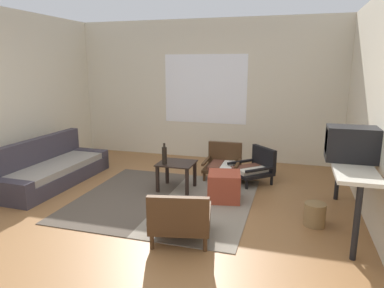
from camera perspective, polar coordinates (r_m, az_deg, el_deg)
name	(u,v)px	position (r m, az deg, el deg)	size (l,w,h in m)	color
ground_plane	(144,217)	(4.46, -7.78, -11.75)	(7.80, 7.80, 0.00)	olive
far_wall_with_window	(206,90)	(6.98, 2.27, 8.74)	(5.60, 0.13, 2.70)	beige
area_rug	(165,200)	(4.96, -4.50, -9.02)	(2.38, 2.31, 0.01)	#4C4238
couch	(51,170)	(5.99, -22.07, -3.94)	(0.80, 2.04, 0.70)	#38333D
coffee_table	(177,169)	(5.24, -2.54, -4.04)	(0.53, 0.48, 0.42)	black
armchair_by_window	(223,162)	(5.87, 5.08, -3.00)	(0.58, 0.58, 0.56)	#472D19
armchair_striped_foreground	(180,218)	(3.78, -1.91, -11.99)	(0.74, 0.75, 0.58)	#472D19
armchair_corner	(255,167)	(5.67, 10.21, -3.68)	(0.78, 0.78, 0.56)	black
ottoman_orange	(224,187)	(4.89, 5.26, -6.94)	(0.44, 0.44, 0.40)	#993D28
console_shelf	(348,166)	(4.38, 24.15, -3.27)	(0.42, 1.74, 0.80)	beige
crt_television	(351,144)	(4.25, 24.56, 0.04)	(0.53, 0.35, 0.38)	black
clay_vase	(345,142)	(4.75, 23.73, 0.33)	(0.24, 0.24, 0.29)	brown
glass_bottle	(164,155)	(5.11, -4.52, -1.84)	(0.07, 0.07, 0.31)	black
wicker_basket	(315,214)	(4.41, 19.38, -10.78)	(0.25, 0.25, 0.27)	olive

